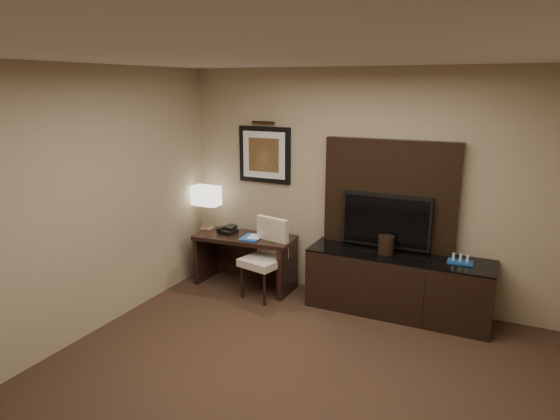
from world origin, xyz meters
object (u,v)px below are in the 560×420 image
Objects in this scene: credenza at (398,284)px; desk_phone at (228,230)px; desk at (245,261)px; desk_chair at (262,261)px; ice_bucket at (386,245)px; minibar_tray at (460,259)px; table_lamp at (207,207)px; tv at (386,221)px.

desk_phone is at bearing -178.65° from credenza.
desk_chair is at bearing -35.41° from desk.
ice_bucket reaches higher than credenza.
desk is 2.58m from minibar_tray.
desk_chair reaches higher than desk_phone.
credenza is 2.59m from table_lamp.
table_lamp reaches higher than desk_phone.
desk_phone is at bearing -10.54° from table_lamp.
tv reaches higher than credenza.
table_lamp is 3.03× the size of ice_bucket.
desk_phone is at bearing 173.21° from desk_chair.
desk_phone is at bearing -178.81° from ice_bucket.
desk is at bearing -178.49° from minibar_tray.
tv is 5.07× the size of ice_bucket.
minibar_tray is (0.83, -0.12, -0.28)m from tv.
desk_chair is 4.66× the size of ice_bucket.
credenza is 3.35× the size of table_lamp.
credenza is 2.19m from desk_phone.
credenza is 9.88× the size of desk_phone.
tv is 1.67× the size of table_lamp.
table_lamp is at bearing -176.90° from tv.
ice_bucket is at bearing 12.88° from desk_phone.
desk_chair is at bearing -163.50° from tv.
table_lamp is 2.34× the size of minibar_tray.
tv is at bearing 29.07° from desk_chair.
desk_chair is 2.23m from minibar_tray.
desk_phone is at bearing -174.43° from tv.
tv is 1.53m from desk_chair.
desk_chair is 0.69m from desk_phone.
tv is 1.09× the size of desk_chair.
desk_phone is (0.36, -0.07, -0.25)m from table_lamp.
ice_bucket is (2.01, 0.04, 0.07)m from desk_phone.
ice_bucket is (1.41, 0.25, 0.33)m from desk_chair.
desk is at bearing 161.86° from desk_chair.
table_lamp is 2.37m from ice_bucket.
tv is at bearing 1.61° from desk.
desk_phone is 0.80× the size of minibar_tray.
tv is 0.89m from minibar_tray.
credenza is 0.47m from ice_bucket.
desk_phone is 2.79m from minibar_tray.
desk_phone is at bearing 175.65° from desk.
credenza is 7.86× the size of minibar_tray.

